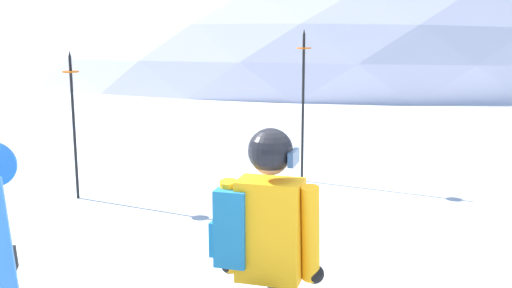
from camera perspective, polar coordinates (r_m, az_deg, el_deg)
ridge_peak_main at (r=34.05m, az=8.79°, el=7.72°), size 38.71×34.84×14.75m
snowboarder_main at (r=3.62m, az=0.79°, el=-11.00°), size 0.87×1.72×1.71m
piste_marker_near at (r=8.68m, az=4.31°, el=4.35°), size 0.20×0.20×2.12m
piste_marker_far at (r=8.15m, az=-16.29°, el=2.51°), size 0.20×0.20×1.88m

